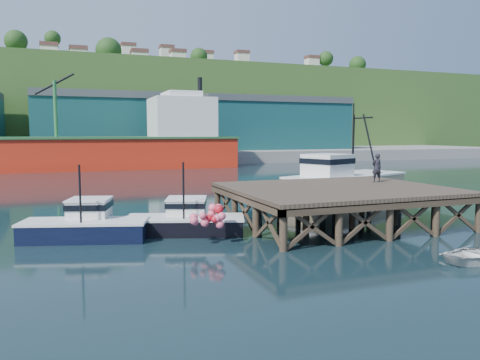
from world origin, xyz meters
name	(u,v)px	position (x,y,z in m)	size (l,w,h in m)	color
ground	(248,230)	(0.00, 0.00, 0.00)	(300.00, 300.00, 0.00)	black
wharf	(339,190)	(5.50, -0.19, 1.94)	(12.00, 10.00, 2.62)	brown
far_quay	(114,155)	(0.00, 70.00, 1.00)	(160.00, 40.00, 2.00)	gray
warehouse_mid	(116,126)	(0.00, 65.00, 6.50)	(28.00, 16.00, 9.00)	#184B4F
warehouse_right	(267,126)	(30.00, 65.00, 6.50)	(30.00, 16.00, 9.00)	#184B4F
cargo_ship	(68,146)	(-8.46, 48.00, 3.31)	(55.50, 10.00, 13.75)	red
hillside	(101,110)	(0.00, 100.00, 11.00)	(220.00, 50.00, 22.00)	#2D511E
boat_navy	(86,224)	(-8.24, 0.92, 0.75)	(6.35, 4.17, 3.74)	black
boat_black	(186,220)	(-3.28, 0.63, 0.69)	(6.49, 5.38, 3.77)	black
trawler	(344,179)	(11.63, 8.67, 1.55)	(11.94, 7.80, 7.54)	tan
dinghy	(480,254)	(6.48, -9.07, 0.32)	(2.22, 3.10, 0.64)	silver
dockworker	(377,168)	(9.30, 1.46, 3.03)	(0.66, 0.43, 1.80)	black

